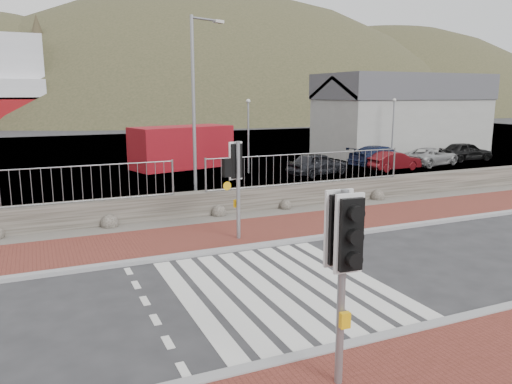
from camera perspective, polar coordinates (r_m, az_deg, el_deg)
name	(u,v)px	position (r m, az deg, el deg)	size (l,w,h in m)	color
ground	(280,288)	(11.69, 2.76, -10.85)	(220.00, 220.00, 0.00)	#28282B
sidewalk_far	(215,236)	(15.61, -4.71, -5.04)	(40.00, 3.00, 0.08)	brown
kerb_near	(357,344)	(9.34, 11.43, -16.68)	(40.00, 0.25, 0.12)	gray
kerb_far	(233,249)	(14.25, -2.70, -6.54)	(40.00, 0.25, 0.12)	gray
zebra_crossing	(280,287)	(11.69, 2.76, -10.83)	(4.62, 5.60, 0.01)	silver
gravel_strip	(196,222)	(17.44, -6.89, -3.38)	(40.00, 1.50, 0.06)	#59544C
stone_wall	(189,205)	(18.09, -7.67, -1.50)	(40.00, 0.60, 0.90)	#413D36
railing	(189,168)	(17.70, -7.65, 2.73)	(18.07, 0.07, 1.22)	gray
quay	(109,155)	(38.14, -16.47, 4.07)	(120.00, 40.00, 0.50)	#4C4C4F
water	(73,127)	(72.86, -20.23, 6.99)	(220.00, 50.00, 0.05)	#3F4C54
harbor_building	(402,114)	(38.69, 16.30, 8.54)	(12.20, 6.20, 5.80)	#9E9E99
hills_backdrop	(108,237)	(102.02, -16.58, -4.96)	(254.00, 90.00, 100.00)	#343620
traffic_signal_near	(343,247)	(7.30, 9.90, -6.20)	(0.46, 0.29, 3.06)	gray
traffic_signal_far	(237,170)	(14.73, -2.20, 2.58)	(0.74, 0.32, 3.02)	gray
streetlight	(196,104)	(18.65, -6.85, 9.92)	(1.45, 0.67, 7.12)	gray
shipping_container	(182,147)	(30.50, -8.48, 5.10)	(5.97, 2.49, 2.49)	maroon
car_a	(317,164)	(27.56, 7.04, 3.22)	(1.47, 3.67, 1.25)	black
car_b	(394,161)	(30.27, 15.48, 3.45)	(1.16, 3.32, 1.09)	#560C10
car_c	(380,156)	(31.50, 14.03, 4.00)	(1.82, 4.49, 1.30)	#121B3A
car_d	(431,157)	(32.95, 19.34, 3.85)	(1.86, 4.04, 1.12)	gray
car_e	(466,151)	(36.12, 22.84, 4.30)	(1.48, 3.69, 1.26)	black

